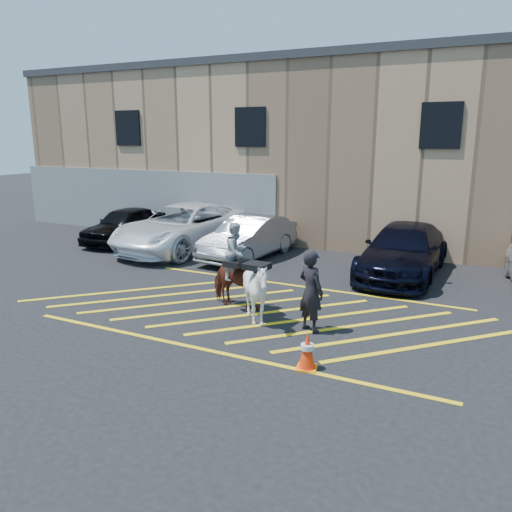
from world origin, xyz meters
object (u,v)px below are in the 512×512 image
at_px(traffic_cone, 307,351).
at_px(car_white_pickup, 184,227).
at_px(car_black_suv, 125,225).
at_px(handler, 311,291).
at_px(saddled_white, 257,291).
at_px(car_blue_suv, 404,251).
at_px(mounted_bay, 236,275).
at_px(car_silver_sedan, 249,238).

bearing_deg(traffic_cone, car_white_pickup, 135.99).
height_order(car_black_suv, handler, handler).
bearing_deg(saddled_white, car_blue_suv, 67.97).
bearing_deg(car_black_suv, handler, -31.79).
bearing_deg(traffic_cone, mounted_bay, 139.17).
distance_m(car_silver_sedan, handler, 7.06).
xyz_separation_m(car_silver_sedan, handler, (4.34, -5.57, 0.19)).
bearing_deg(mounted_bay, car_white_pickup, 134.36).
bearing_deg(saddled_white, car_black_suv, 146.43).
height_order(car_blue_suv, saddled_white, car_blue_suv).
bearing_deg(car_white_pickup, saddled_white, -38.44).
height_order(car_black_suv, car_silver_sedan, car_silver_sedan).
height_order(handler, traffic_cone, handler).
bearing_deg(saddled_white, mounted_bay, 143.08).
bearing_deg(car_silver_sedan, handler, -46.31).
bearing_deg(car_black_suv, traffic_cone, -37.36).
distance_m(car_silver_sedan, traffic_cone, 8.88).
bearing_deg(car_silver_sedan, car_blue_suv, 7.17).
bearing_deg(car_blue_suv, car_white_pickup, -178.57).
xyz_separation_m(car_black_suv, car_silver_sedan, (5.77, -0.21, 0.02)).
relative_size(car_silver_sedan, handler, 2.42).
relative_size(car_white_pickup, car_silver_sedan, 1.38).
relative_size(car_blue_suv, mounted_bay, 2.43).
xyz_separation_m(car_blue_suv, handler, (-1.03, -5.70, 0.15)).
bearing_deg(saddled_white, car_silver_sedan, 118.27).
distance_m(car_white_pickup, mounted_bay, 7.14).
bearing_deg(traffic_cone, car_black_suv, 144.68).
height_order(car_black_suv, saddled_white, saddled_white).
bearing_deg(car_white_pickup, mounted_bay, -39.61).
distance_m(car_white_pickup, traffic_cone, 10.82).
relative_size(car_blue_suv, handler, 2.89).
relative_size(car_white_pickup, mounted_bay, 2.82).
height_order(car_black_suv, car_blue_suv, car_blue_suv).
xyz_separation_m(car_blue_suv, traffic_cone, (-0.44, -7.50, -0.41)).
height_order(car_blue_suv, traffic_cone, car_blue_suv).
height_order(car_white_pickup, saddled_white, car_white_pickup).
xyz_separation_m(car_silver_sedan, saddled_white, (3.03, -5.64, 0.04)).
distance_m(car_black_suv, traffic_cone, 13.12).
height_order(car_black_suv, car_white_pickup, car_white_pickup).
relative_size(car_silver_sedan, saddled_white, 2.92).
bearing_deg(traffic_cone, saddled_white, 137.48).
xyz_separation_m(car_black_suv, handler, (10.11, -5.78, 0.21)).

